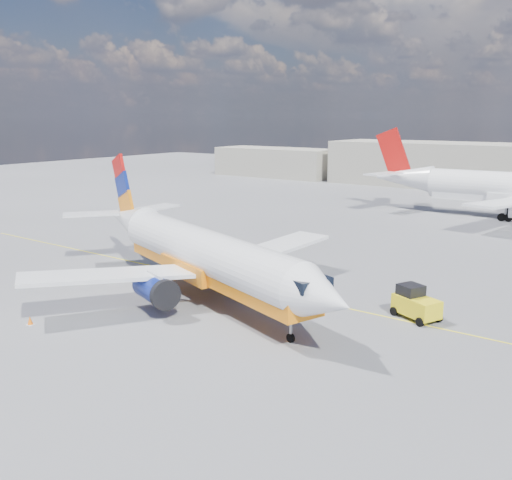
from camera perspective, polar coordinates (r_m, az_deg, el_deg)
The scene contains 6 objects.
ground at distance 41.19m, azimuth -2.77°, elevation -5.80°, with size 240.00×240.00×0.00m, color #59595E.
taxi_line at distance 43.45m, azimuth -0.27°, elevation -4.81°, with size 70.00×0.15×0.01m, color yellow.
terminal_annex at distance 124.24m, azimuth 1.98°, elevation 7.79°, with size 26.00×10.00×6.00m, color #A6A08F.
main_jet at distance 40.85m, azimuth -5.57°, elevation -1.35°, with size 31.53×23.92×9.59m.
gse_tug at distance 38.26m, azimuth 15.65°, elevation -6.11°, with size 3.39×2.86×2.13m.
traffic_cone at distance 38.64m, azimuth -21.66°, elevation -7.51°, with size 0.39×0.39×0.55m.
Camera 1 is at (24.70, -30.38, 12.81)m, focal length 40.00 mm.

